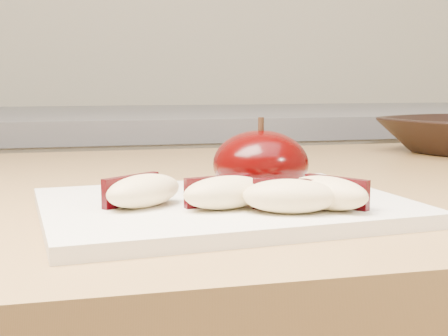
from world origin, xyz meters
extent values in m
cube|color=silver|center=(0.00, 1.20, 0.45)|extent=(2.40, 0.60, 0.90)
cube|color=slate|center=(0.00, 1.20, 0.92)|extent=(2.40, 0.62, 0.04)
cube|color=olive|center=(0.00, 0.50, 0.88)|extent=(1.64, 0.64, 0.04)
cube|color=silver|center=(-0.09, 0.35, 0.91)|extent=(0.29, 0.23, 0.01)
ellipsoid|color=black|center=(-0.05, 0.40, 0.93)|extent=(0.10, 0.10, 0.06)
cylinder|color=black|center=(-0.05, 0.40, 0.97)|extent=(0.01, 0.01, 0.01)
ellipsoid|color=beige|center=(-0.16, 0.34, 0.92)|extent=(0.07, 0.07, 0.02)
cube|color=black|center=(-0.16, 0.35, 0.92)|extent=(0.05, 0.04, 0.02)
ellipsoid|color=beige|center=(-0.10, 0.32, 0.92)|extent=(0.07, 0.05, 0.02)
cube|color=black|center=(-0.10, 0.33, 0.92)|extent=(0.05, 0.02, 0.02)
ellipsoid|color=beige|center=(-0.06, 0.29, 0.92)|extent=(0.07, 0.05, 0.02)
cube|color=black|center=(-0.05, 0.30, 0.92)|extent=(0.05, 0.02, 0.02)
ellipsoid|color=beige|center=(-0.03, 0.30, 0.92)|extent=(0.06, 0.07, 0.02)
cube|color=black|center=(-0.02, 0.31, 0.92)|extent=(0.03, 0.05, 0.02)
camera|label=1|loc=(-0.21, -0.11, 1.00)|focal=50.00mm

